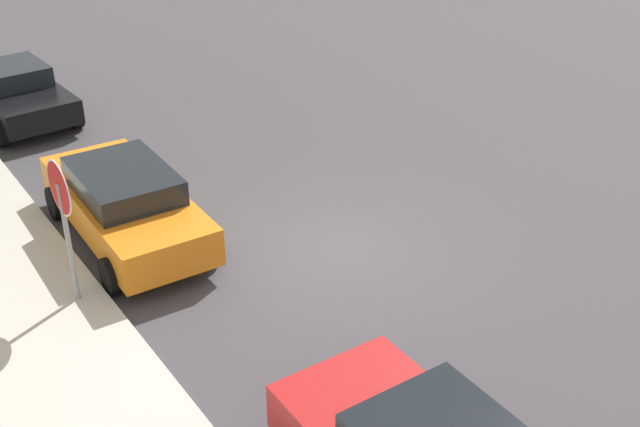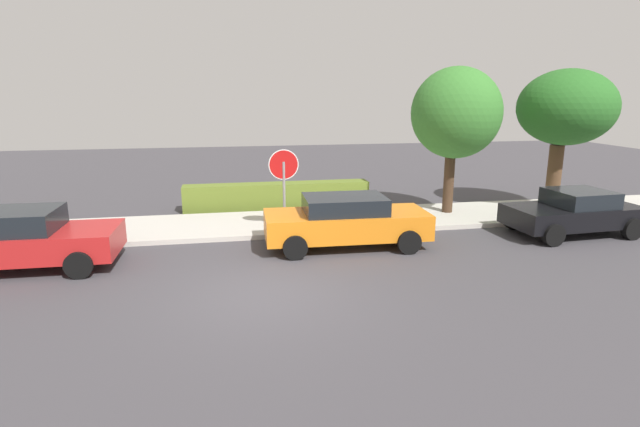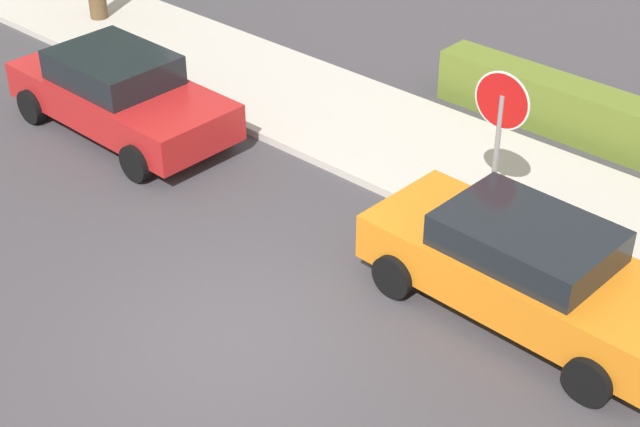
{
  "view_description": "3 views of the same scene",
  "coord_description": "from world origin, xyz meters",
  "views": [
    {
      "loc": [
        -10.02,
        7.28,
        7.58
      ],
      "look_at": [
        -0.52,
        0.74,
        1.21
      ],
      "focal_mm": 45.0,
      "sensor_mm": 36.0,
      "label": 1
    },
    {
      "loc": [
        -0.65,
        -9.98,
        4.19
      ],
      "look_at": [
        1.62,
        2.19,
        1.17
      ],
      "focal_mm": 28.0,
      "sensor_mm": 36.0,
      "label": 2
    },
    {
      "loc": [
        7.45,
        -6.6,
        8.34
      ],
      "look_at": [
        0.21,
        1.43,
        1.34
      ],
      "focal_mm": 55.0,
      "sensor_mm": 36.0,
      "label": 3
    }
  ],
  "objects": [
    {
      "name": "ground_plane",
      "position": [
        0.0,
        0.0,
        0.0
      ],
      "size": [
        60.0,
        60.0,
        0.0
      ],
      "primitive_type": "plane",
      "color": "#423F44"
    },
    {
      "name": "parked_car_orange",
      "position": [
        2.49,
        2.95,
        0.75
      ],
      "size": [
        4.51,
        2.07,
        1.43
      ],
      "color": "orange",
      "rests_on": "ground_plane"
    },
    {
      "name": "sidewalk_curb",
      "position": [
        0.0,
        5.56,
        0.07
      ],
      "size": [
        32.0,
        3.06,
        0.14
      ],
      "primitive_type": "cube",
      "color": "beige",
      "rests_on": "ground_plane"
    },
    {
      "name": "parked_car_black",
      "position": [
        9.51,
        2.9,
        0.69
      ],
      "size": [
        4.01,
        2.2,
        1.35
      ],
      "color": "black",
      "rests_on": "ground_plane"
    },
    {
      "name": "stop_sign",
      "position": [
        0.96,
        4.46,
        1.79
      ],
      "size": [
        0.89,
        0.08,
        2.57
      ],
      "color": "gray",
      "rests_on": "ground_plane"
    }
  ]
}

